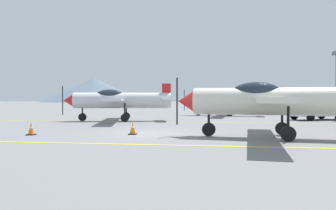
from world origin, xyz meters
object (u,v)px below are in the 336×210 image
Objects in this scene: airplane_mid at (118,100)px; airplane_far at (225,100)px; car_sedan at (317,109)px; traffic_cone_front at (31,129)px; airplane_near at (272,100)px; traffic_cone_side at (133,128)px.

airplane_mid is 12.31m from airplane_far.
car_sedan is (7.09, -5.60, -0.77)m from airplane_far.
car_sedan is at bearing 39.55° from traffic_cone_front.
car_sedan is at bearing -38.34° from airplane_far.
traffic_cone_side is (-6.26, 0.43, -1.33)m from airplane_near.
airplane_mid and airplane_far have the same top height.
airplane_near and airplane_mid have the same top height.
traffic_cone_side is at bearing 176.07° from airplane_near.
airplane_far is at bearing 63.89° from traffic_cone_front.
airplane_near is 1.00× the size of airplane_mid.
airplane_far reaches higher than car_sedan.
airplane_near is 10.95m from traffic_cone_front.
traffic_cone_front is (-1.13, -10.15, -1.33)m from airplane_mid.
traffic_cone_side is at bearing -69.43° from airplane_mid.
traffic_cone_front is 1.00× the size of traffic_cone_side.
airplane_mid reaches higher than traffic_cone_side.
airplane_near is 2.07× the size of car_sedan.
airplane_mid is 2.06× the size of car_sedan.
airplane_far reaches higher than traffic_cone_side.
traffic_cone_front and traffic_cone_side have the same top height.
traffic_cone_side is (3.47, -9.25, -1.33)m from airplane_mid.
airplane_near is 16.26× the size of traffic_cone_front.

